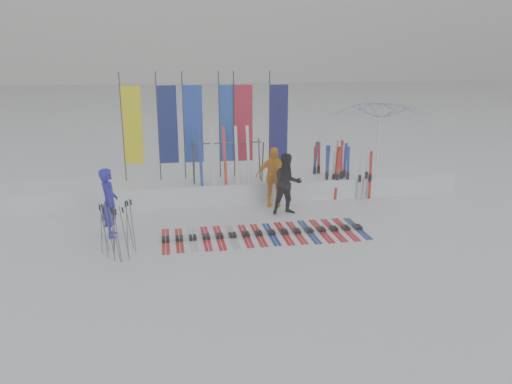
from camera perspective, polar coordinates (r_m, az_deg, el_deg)
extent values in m
plane|color=white|center=(11.15, 0.48, -7.22)|extent=(120.00, 120.00, 0.00)
cube|color=white|center=(15.35, -2.76, 0.46)|extent=(14.00, 1.60, 0.60)
imported|color=#1D1CA7|center=(12.48, -16.42, -1.19)|extent=(0.51, 0.68, 1.70)
imported|color=black|center=(13.67, 3.60, 0.90)|extent=(0.88, 0.71, 1.70)
imported|color=#FF9D10|center=(14.37, 1.98, 1.75)|extent=(1.08, 0.59, 1.74)
imported|color=white|center=(17.82, 13.93, 5.82)|extent=(3.42, 3.47, 2.81)
cube|color=red|center=(12.10, -10.29, -5.41)|extent=(0.17, 1.68, 0.07)
cube|color=#B6250E|center=(12.10, -8.76, -5.34)|extent=(0.17, 1.58, 0.07)
cube|color=silver|center=(12.11, -7.24, -5.26)|extent=(0.17, 1.64, 0.07)
cube|color=red|center=(12.13, -5.72, -5.17)|extent=(0.17, 1.63, 0.07)
cube|color=red|center=(12.16, -4.20, -5.09)|extent=(0.17, 1.66, 0.07)
cube|color=#BABDC1|center=(12.19, -2.70, -5.00)|extent=(0.17, 1.64, 0.07)
cube|color=red|center=(12.24, -1.20, -4.90)|extent=(0.17, 1.58, 0.07)
cube|color=#AE170D|center=(12.29, 0.28, -4.81)|extent=(0.17, 1.57, 0.07)
cube|color=navy|center=(12.35, 1.75, -4.71)|extent=(0.17, 1.56, 0.07)
cube|color=red|center=(12.42, 3.21, -4.61)|extent=(0.17, 1.62, 0.07)
cube|color=#B8140E|center=(12.49, 4.65, -4.51)|extent=(0.17, 1.60, 0.07)
cube|color=navy|center=(12.57, 6.06, -4.41)|extent=(0.17, 1.68, 0.07)
cube|color=#B90E13|center=(12.67, 7.46, -4.30)|extent=(0.17, 1.69, 0.07)
cube|color=red|center=(12.76, 8.84, -4.20)|extent=(0.17, 1.67, 0.07)
cube|color=red|center=(12.87, 10.20, -4.09)|extent=(0.17, 1.70, 0.07)
cube|color=navy|center=(12.98, 11.53, -3.99)|extent=(0.17, 1.60, 0.07)
cylinder|color=#595B60|center=(11.38, -15.86, -4.24)|extent=(0.12, 0.11, 1.15)
cylinder|color=#595B60|center=(11.34, -14.51, -3.95)|extent=(0.06, 0.03, 1.26)
cylinder|color=#595B60|center=(11.44, -13.93, -3.74)|extent=(0.09, 0.05, 1.25)
cylinder|color=#595B60|center=(11.56, -14.29, -3.72)|extent=(0.13, 0.16, 1.19)
cylinder|color=#595B60|center=(10.98, -15.79, -4.88)|extent=(0.15, 0.07, 1.19)
cylinder|color=#595B60|center=(11.02, -14.80, -4.62)|extent=(0.15, 0.02, 1.23)
cylinder|color=#595B60|center=(11.34, -16.88, -4.42)|extent=(0.07, 0.10, 1.15)
cylinder|color=#595B60|center=(11.54, -17.25, -4.05)|extent=(0.09, 0.14, 1.16)
cylinder|color=#595B60|center=(11.05, -15.55, -4.74)|extent=(0.12, 0.16, 1.18)
cylinder|color=#595B60|center=(11.65, -16.99, -3.89)|extent=(0.15, 0.06, 1.14)
cylinder|color=#595B60|center=(11.07, -16.02, -4.62)|extent=(0.04, 0.06, 1.24)
cylinder|color=#595B60|center=(11.48, -16.44, -3.92)|extent=(0.11, 0.10, 1.23)
cylinder|color=#383A3F|center=(15.21, -15.01, 7.12)|extent=(0.04, 0.04, 3.20)
cube|color=#F1F00C|center=(15.18, -13.92, 7.37)|extent=(0.55, 0.03, 2.30)
cylinder|color=#383A3F|center=(15.11, -11.11, 7.30)|extent=(0.04, 0.04, 3.20)
cube|color=navy|center=(15.10, -10.01, 7.55)|extent=(0.55, 0.03, 2.30)
cylinder|color=#383A3F|center=(15.10, -8.26, 7.43)|extent=(0.04, 0.04, 3.20)
cube|color=#1737B2|center=(15.11, -7.16, 7.67)|extent=(0.55, 0.03, 2.30)
cylinder|color=#383A3F|center=(15.17, -4.20, 7.59)|extent=(0.04, 0.04, 3.20)
cube|color=#1742B2|center=(15.20, -3.11, 7.82)|extent=(0.55, 0.03, 2.30)
cylinder|color=#383A3F|center=(15.19, -2.52, 7.63)|extent=(0.04, 0.04, 3.20)
cube|color=#B4132B|center=(15.22, -1.43, 7.85)|extent=(0.55, 0.03, 2.30)
cylinder|color=#383A3F|center=(15.23, 1.54, 7.66)|extent=(0.04, 0.04, 3.20)
cube|color=#0C0E55|center=(15.29, 2.62, 7.87)|extent=(0.55, 0.03, 2.30)
cylinder|color=#383A3F|center=(14.39, -7.09, 3.11)|extent=(0.04, 0.30, 1.23)
cylinder|color=#383A3F|center=(14.88, -7.21, 3.53)|extent=(0.04, 0.30, 1.23)
cylinder|color=#383A3F|center=(14.64, 0.76, 3.45)|extent=(0.04, 0.30, 1.23)
cylinder|color=#383A3F|center=(15.12, 0.39, 3.85)|extent=(0.04, 0.30, 1.23)
cylinder|color=#383A3F|center=(14.61, -3.30, 5.62)|extent=(2.00, 0.04, 0.04)
cube|color=navy|center=(15.89, 6.73, 2.82)|extent=(0.09, 0.03, 1.63)
cube|color=red|center=(15.44, 12.92, 1.87)|extent=(0.09, 0.04, 1.49)
cube|color=red|center=(15.94, 6.71, 2.62)|extent=(0.09, 0.04, 1.50)
cube|color=silver|center=(15.36, 11.78, 1.80)|extent=(0.09, 0.04, 1.45)
cube|color=navy|center=(15.31, 10.44, 2.16)|extent=(0.09, 0.03, 1.63)
cube|color=red|center=(15.35, 9.69, 2.22)|extent=(0.09, 0.03, 1.62)
cube|color=silver|center=(16.06, 9.04, 2.92)|extent=(0.09, 0.03, 1.66)
cube|color=red|center=(15.96, 7.16, 2.87)|extent=(0.09, 0.04, 1.63)
cube|color=red|center=(15.23, 9.27, 1.93)|extent=(0.09, 0.02, 1.52)
cube|color=red|center=(15.42, 9.18, 2.24)|extent=(0.09, 0.04, 1.59)
cube|color=navy|center=(15.52, 10.05, 2.47)|extent=(0.09, 0.02, 1.69)
cube|color=silver|center=(15.39, 9.74, 2.26)|extent=(0.09, 0.04, 1.63)
cube|color=navy|center=(15.85, 8.16, 2.54)|extent=(0.09, 0.03, 1.52)
cube|color=red|center=(15.92, 9.80, 2.84)|extent=(0.09, 0.04, 1.70)
cube|color=silver|center=(15.42, 12.51, 2.20)|extent=(0.09, 0.03, 1.66)
cube|color=silver|center=(15.33, 8.83, 1.91)|extent=(0.09, 0.04, 1.45)
cube|color=navy|center=(15.20, 8.10, 2.23)|extent=(0.09, 0.03, 1.66)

